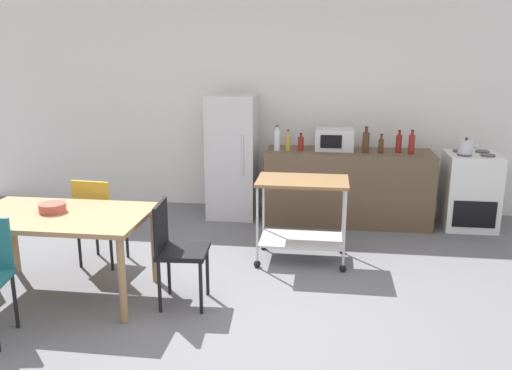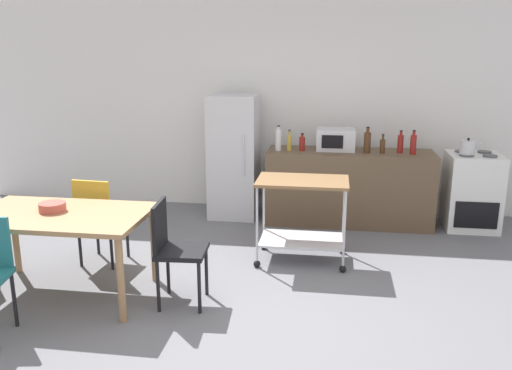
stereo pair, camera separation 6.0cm
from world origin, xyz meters
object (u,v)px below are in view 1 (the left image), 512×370
at_px(microwave, 334,139).
at_px(chair_mustard, 98,215).
at_px(bottle_sesame_oil, 301,143).
at_px(dining_table, 60,223).
at_px(chair_black, 175,246).
at_px(bottle_soda, 288,142).
at_px(stove_oven, 470,191).
at_px(bottle_vinegar, 366,142).
at_px(refrigerator, 233,156).
at_px(bottle_olive_oil, 381,146).
at_px(fruit_bowl, 53,208).
at_px(bottle_wine, 399,143).
at_px(kitchen_cart, 302,206).
at_px(bottle_hot_sauce, 277,140).
at_px(kettle, 466,147).
at_px(bottle_soy_sauce, 412,144).

bearing_deg(microwave, chair_mustard, -142.31).
bearing_deg(chair_mustard, bottle_sesame_oil, -134.03).
distance_m(dining_table, chair_black, 1.02).
bearing_deg(bottle_soda, stove_oven, 1.98).
bearing_deg(bottle_soda, bottle_sesame_oil, 5.46).
bearing_deg(bottle_vinegar, refrigerator, 174.38).
height_order(chair_black, bottle_olive_oil, bottle_olive_oil).
bearing_deg(chair_black, dining_table, 85.28).
xyz_separation_m(dining_table, chair_black, (1.01, -0.01, -0.15)).
bearing_deg(fruit_bowl, refrigerator, 65.55).
height_order(bottle_sesame_oil, fruit_bowl, bottle_sesame_oil).
bearing_deg(bottle_wine, kitchen_cart, -129.45).
relative_size(bottle_sesame_oil, microwave, 0.47).
bearing_deg(chair_black, bottle_vinegar, -39.42).
relative_size(chair_mustard, bottle_vinegar, 2.87).
relative_size(bottle_hot_sauce, bottle_soda, 1.20).
xyz_separation_m(fruit_bowl, kettle, (3.90, 2.28, 0.21)).
distance_m(chair_mustard, bottle_sesame_oil, 2.56).
xyz_separation_m(bottle_hot_sauce, bottle_vinegar, (1.06, 0.00, -0.00)).
relative_size(dining_table, kitchen_cart, 1.65).
distance_m(kitchen_cart, bottle_sesame_oil, 1.34).
height_order(bottle_soda, bottle_soy_sauce, bottle_soy_sauce).
distance_m(chair_mustard, kettle, 4.16).
xyz_separation_m(bottle_olive_oil, bottle_wine, (0.21, 0.07, 0.02)).
distance_m(chair_black, bottle_vinegar, 2.93).
distance_m(bottle_soda, kettle, 2.07).
bearing_deg(chair_black, bottle_soda, -21.57).
xyz_separation_m(chair_black, stove_oven, (2.93, 2.43, -0.07)).
bearing_deg(dining_table, bottle_sesame_oil, 50.89).
xyz_separation_m(chair_mustard, refrigerator, (1.02, 1.80, 0.26)).
relative_size(bottle_soda, bottle_sesame_oil, 1.19).
height_order(stove_oven, kitchen_cart, stove_oven).
height_order(chair_black, fruit_bowl, chair_black).
bearing_deg(refrigerator, chair_mustard, -119.45).
bearing_deg(refrigerator, stove_oven, -1.60).
xyz_separation_m(bottle_hot_sauce, kettle, (2.20, -0.01, -0.03)).
relative_size(bottle_hot_sauce, bottle_sesame_oil, 1.42).
height_order(chair_mustard, fruit_bowl, chair_mustard).
bearing_deg(bottle_olive_oil, bottle_sesame_oil, 177.77).
xyz_separation_m(kitchen_cart, bottle_wine, (1.07, 1.30, 0.44)).
bearing_deg(refrigerator, bottle_sesame_oil, -9.30).
bearing_deg(bottle_sesame_oil, bottle_vinegar, -1.43).
relative_size(chair_black, refrigerator, 0.57).
xyz_separation_m(bottle_soda, bottle_wine, (1.32, 0.05, 0.01)).
bearing_deg(bottle_soy_sauce, chair_mustard, -152.97).
distance_m(chair_black, bottle_soda, 2.52).
bearing_deg(stove_oven, bottle_vinegar, -176.35).
height_order(dining_table, bottle_soda, bottle_soda).
bearing_deg(bottle_wine, chair_mustard, -150.93).
bearing_deg(kitchen_cart, kettle, 34.06).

